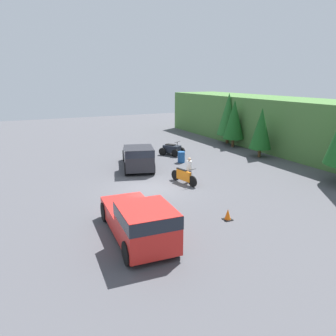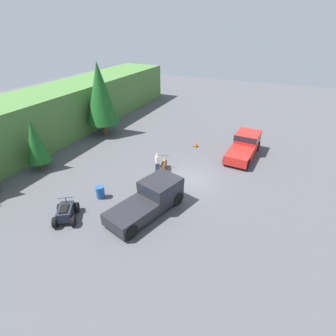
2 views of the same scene
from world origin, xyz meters
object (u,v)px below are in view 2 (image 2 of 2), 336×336
dirt_bike (163,167)px  traffic_cone (196,144)px  pickup_truck_second (152,197)px  quad_atv (66,213)px  steel_barrel (100,192)px  rider_person (157,162)px  pickup_truck_red (245,145)px

dirt_bike → traffic_cone: (5.82, -0.80, -0.22)m
pickup_truck_second → quad_atv: 5.32m
steel_barrel → quad_atv: bearing=169.0°
quad_atv → steel_barrel: size_ratio=2.65×
dirt_bike → quad_atv: 8.15m
rider_person → pickup_truck_red: bearing=-53.0°
pickup_truck_red → dirt_bike: (-6.03, 5.34, -0.49)m
traffic_cone → dirt_bike: bearing=172.2°
dirt_bike → quad_atv: bearing=146.8°
dirt_bike → rider_person: (-0.09, 0.44, 0.42)m
pickup_truck_red → dirt_bike: 8.07m
pickup_truck_second → steel_barrel: bearing=111.7°
dirt_bike → traffic_cone: bearing=-19.6°
steel_barrel → pickup_truck_red: bearing=-35.5°
quad_atv → traffic_cone: 13.94m
pickup_truck_second → steel_barrel: pickup_truck_second is taller
pickup_truck_second → steel_barrel: 3.87m
pickup_truck_second → quad_atv: (-3.04, 4.34, -0.47)m
pickup_truck_red → pickup_truck_second: (-10.58, 3.97, 0.00)m
pickup_truck_second → rider_person: 4.81m
pickup_truck_second → rider_person: bearing=38.8°
rider_person → steel_barrel: 5.22m
pickup_truck_red → traffic_cone: 4.60m
dirt_bike → rider_person: rider_person is taller
rider_person → steel_barrel: size_ratio=1.87×
pickup_truck_red → rider_person: pickup_truck_red is taller
quad_atv → rider_person: size_ratio=1.42×
pickup_truck_red → rider_person: size_ratio=3.28×
pickup_truck_red → traffic_cone: (-0.21, 4.54, -0.71)m
rider_person → dirt_bike: bearing=-87.7°
dirt_bike → steel_barrel: dirt_bike is taller
steel_barrel → pickup_truck_second: bearing=-85.0°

